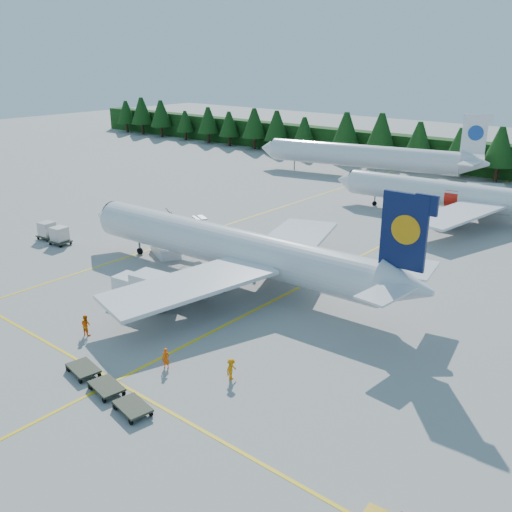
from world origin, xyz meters
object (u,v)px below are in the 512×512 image
Objects in this scene: airliner_red at (450,195)px; service_truck at (144,288)px; airstairs at (168,247)px; airliner_navy at (221,246)px.

service_truck is (-9.86, -46.01, -1.69)m from airliner_red.
airliner_red is 5.34× the size of airstairs.
airliner_red is (8.66, 37.09, -0.32)m from airliner_navy.
airliner_red is 40.11m from airstairs.
airliner_red is at bearing 70.13° from service_truck.
airliner_red is at bearing 87.48° from airstairs.
airliner_red reaches higher than service_truck.
airliner_red reaches higher than airstairs.
airstairs is 1.05× the size of service_truck.
airliner_navy is 6.21× the size of service_truck.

